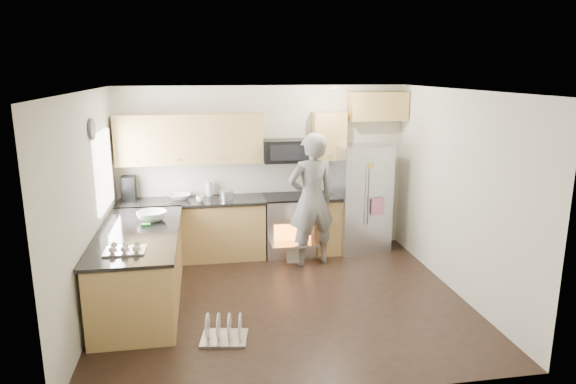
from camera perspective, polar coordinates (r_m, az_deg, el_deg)
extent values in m
plane|color=black|center=(6.61, -0.45, -11.93)|extent=(4.50, 4.50, 0.00)
cube|color=beige|center=(8.10, -2.70, 2.52)|extent=(4.50, 0.04, 2.60)
cube|color=beige|center=(4.29, 3.78, -7.53)|extent=(4.50, 0.04, 2.60)
cube|color=beige|center=(6.24, -21.36, -1.75)|extent=(0.04, 4.00, 2.60)
cube|color=beige|center=(6.88, 18.37, -0.14)|extent=(0.04, 4.00, 2.60)
cube|color=white|center=(5.98, -0.50, 11.20)|extent=(4.50, 4.00, 0.04)
cube|color=white|center=(7.14, -19.80, 2.28)|extent=(0.04, 1.00, 1.00)
cylinder|color=beige|center=(7.24, 5.29, 11.42)|extent=(0.14, 0.14, 0.02)
cylinder|color=#474754|center=(6.51, -20.96, 6.53)|extent=(0.03, 0.26, 0.26)
cube|color=#A07940|center=(7.97, -10.45, -4.30)|extent=(2.15, 0.60, 0.87)
cube|color=black|center=(7.83, -10.59, -1.04)|extent=(2.19, 0.64, 0.04)
cube|color=#A07940|center=(8.20, 4.58, -3.60)|extent=(0.50, 0.60, 0.87)
cube|color=black|center=(8.07, 4.66, -0.43)|extent=(0.54, 0.64, 0.04)
cube|color=#A07940|center=(7.80, -10.84, 5.82)|extent=(2.16, 0.33, 0.74)
cube|color=#A07940|center=(8.04, 4.54, 6.23)|extent=(0.50, 0.33, 0.74)
cube|color=#A07940|center=(8.22, 9.95, 9.39)|extent=(0.90, 0.33, 0.44)
imported|color=silver|center=(7.92, -11.93, -0.49)|extent=(0.33, 0.33, 0.08)
imported|color=white|center=(8.00, -8.79, 0.52)|extent=(0.11, 0.11, 0.28)
imported|color=white|center=(7.68, -9.70, -0.76)|extent=(0.12, 0.12, 0.10)
cylinder|color=#B7B7BC|center=(7.77, -6.86, -0.34)|extent=(0.20, 0.20, 0.14)
cube|color=black|center=(8.00, -17.28, 0.38)|extent=(0.19, 0.24, 0.37)
cylinder|color=#B7B7BC|center=(8.07, 5.68, 0.02)|extent=(0.11, 0.11, 0.09)
cube|color=#A07940|center=(6.65, -16.03, -8.25)|extent=(0.90, 2.30, 0.87)
cube|color=black|center=(6.50, -16.30, -4.39)|extent=(0.96, 2.36, 0.04)
imported|color=white|center=(6.89, -14.90, -2.59)|extent=(0.39, 0.39, 0.12)
cube|color=green|center=(6.67, -15.51, -3.54)|extent=(0.11, 0.07, 0.03)
cube|color=#B7B7BC|center=(5.82, -17.68, -5.92)|extent=(0.43, 0.33, 0.09)
cube|color=#B7B7BC|center=(8.05, 0.12, -3.78)|extent=(0.76, 0.62, 0.90)
cube|color=black|center=(7.92, 0.12, -0.56)|extent=(0.76, 0.60, 0.03)
cube|color=orange|center=(7.77, 0.51, -4.81)|extent=(0.56, 0.02, 0.34)
cube|color=#B7B7BC|center=(7.64, 0.72, -5.80)|extent=(0.70, 0.34, 0.03)
cube|color=silver|center=(7.64, 0.79, -6.87)|extent=(0.24, 0.03, 0.28)
cube|color=black|center=(7.90, -0.02, 4.61)|extent=(0.76, 0.40, 0.34)
cube|color=#B7B7BC|center=(8.23, 8.02, -0.67)|extent=(0.93, 0.78, 1.69)
cylinder|color=#B7B7BC|center=(7.88, 8.57, -0.41)|extent=(0.02, 0.02, 0.92)
cylinder|color=#B7B7BC|center=(7.90, 8.95, -0.40)|extent=(0.02, 0.02, 0.92)
cube|color=pink|center=(8.00, 9.96, -1.62)|extent=(0.22, 0.04, 0.28)
cube|color=#8197CF|center=(7.78, 7.67, 1.53)|extent=(0.16, 0.03, 0.20)
imported|color=slate|center=(7.50, 2.61, -0.87)|extent=(0.79, 0.60, 1.96)
cube|color=#B7B7BC|center=(5.79, -7.10, -15.83)|extent=(0.54, 0.46, 0.03)
cylinder|color=white|center=(5.74, -8.94, -14.45)|extent=(0.06, 0.27, 0.27)
cylinder|color=white|center=(5.72, -7.75, -14.49)|extent=(0.06, 0.27, 0.27)
cylinder|color=white|center=(5.71, -6.55, -14.53)|extent=(0.06, 0.27, 0.27)
cylinder|color=white|center=(5.70, -5.35, -14.56)|extent=(0.06, 0.27, 0.27)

